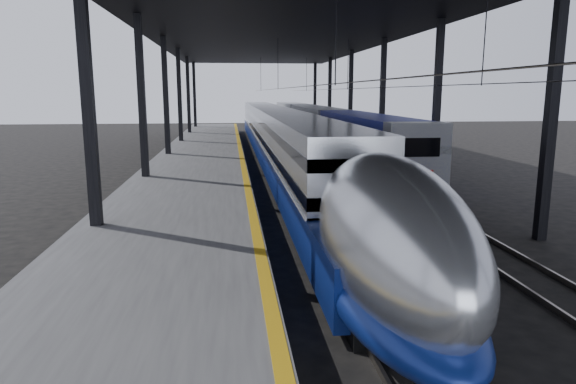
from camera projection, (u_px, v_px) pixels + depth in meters
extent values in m
plane|color=black|center=(292.00, 308.00, 12.61)|extent=(160.00, 160.00, 0.00)
cube|color=#4C4C4F|center=(197.00, 170.00, 31.64)|extent=(6.00, 80.00, 1.00)
cube|color=gold|center=(243.00, 162.00, 31.85)|extent=(0.30, 80.00, 0.01)
cube|color=slate|center=(274.00, 176.00, 32.25)|extent=(0.08, 80.00, 0.16)
cube|color=slate|center=(297.00, 175.00, 32.40)|extent=(0.08, 80.00, 0.16)
cube|color=slate|center=(352.00, 174.00, 32.80)|extent=(0.08, 80.00, 0.16)
cube|color=slate|center=(374.00, 174.00, 32.95)|extent=(0.08, 80.00, 0.16)
cube|color=black|center=(89.00, 116.00, 15.99)|extent=(0.35, 0.35, 9.00)
cube|color=black|center=(551.00, 114.00, 17.69)|extent=(0.35, 0.35, 9.00)
cube|color=black|center=(142.00, 107.00, 25.75)|extent=(0.35, 0.35, 9.00)
cube|color=black|center=(437.00, 106.00, 27.44)|extent=(0.35, 0.35, 9.00)
cube|color=black|center=(166.00, 103.00, 35.51)|extent=(0.35, 0.35, 9.00)
cube|color=black|center=(382.00, 103.00, 37.20)|extent=(0.35, 0.35, 9.00)
cube|color=black|center=(180.00, 101.00, 45.26)|extent=(0.35, 0.35, 9.00)
cube|color=black|center=(350.00, 101.00, 46.95)|extent=(0.35, 0.35, 9.00)
cube|color=black|center=(188.00, 100.00, 55.02)|extent=(0.35, 0.35, 9.00)
cube|color=black|center=(330.00, 99.00, 56.71)|extent=(0.35, 0.35, 9.00)
cube|color=black|center=(195.00, 99.00, 64.77)|extent=(0.35, 0.35, 9.00)
cube|color=black|center=(315.00, 98.00, 66.47)|extent=(0.35, 0.35, 9.00)
cube|color=black|center=(284.00, 24.00, 30.57)|extent=(18.00, 75.00, 0.45)
cylinder|color=slate|center=(286.00, 88.00, 31.30)|extent=(0.03, 74.00, 0.03)
cylinder|color=slate|center=(366.00, 88.00, 31.84)|extent=(0.03, 74.00, 0.03)
cube|color=#BABDC2|center=(272.00, 131.00, 42.12)|extent=(2.72, 57.00, 3.75)
cube|color=navy|center=(274.00, 147.00, 40.88)|extent=(2.79, 62.00, 1.45)
cube|color=silver|center=(272.00, 136.00, 42.20)|extent=(2.81, 57.00, 0.09)
cube|color=black|center=(272.00, 117.00, 41.91)|extent=(2.76, 57.00, 0.39)
cube|color=black|center=(272.00, 131.00, 42.12)|extent=(2.76, 57.00, 0.39)
ellipsoid|color=#BABDC2|center=(387.00, 239.00, 11.41)|extent=(2.72, 8.40, 3.75)
ellipsoid|color=navy|center=(386.00, 285.00, 11.62)|extent=(2.79, 8.40, 1.59)
ellipsoid|color=black|center=(435.00, 239.00, 8.73)|extent=(1.41, 2.20, 0.84)
cube|color=black|center=(384.00, 315.00, 11.76)|extent=(2.06, 2.60, 0.40)
cube|color=black|center=(284.00, 172.00, 33.22)|extent=(2.06, 2.60, 0.40)
cube|color=navy|center=(367.00, 146.00, 31.69)|extent=(2.79, 18.00, 3.78)
cube|color=gray|center=(416.00, 164.00, 23.50)|extent=(2.84, 1.20, 3.83)
cube|color=black|center=(422.00, 147.00, 22.73)|extent=(1.69, 0.06, 0.85)
cube|color=#A6130C|center=(420.00, 176.00, 22.98)|extent=(1.19, 0.06, 0.55)
cube|color=gray|center=(316.00, 126.00, 50.23)|extent=(2.79, 18.00, 3.78)
cube|color=gray|center=(293.00, 117.00, 68.77)|extent=(2.79, 18.00, 3.78)
cube|color=black|center=(397.00, 193.00, 26.18)|extent=(2.19, 2.40, 0.36)
cube|color=black|center=(322.00, 148.00, 47.65)|extent=(2.19, 2.40, 0.36)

